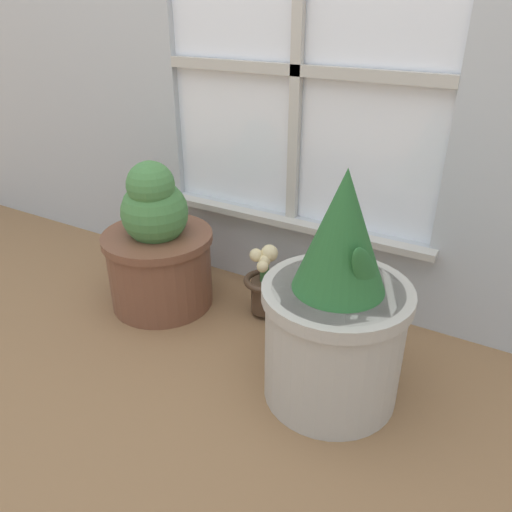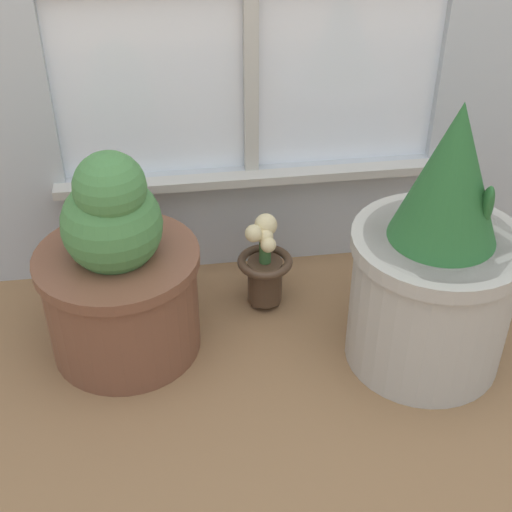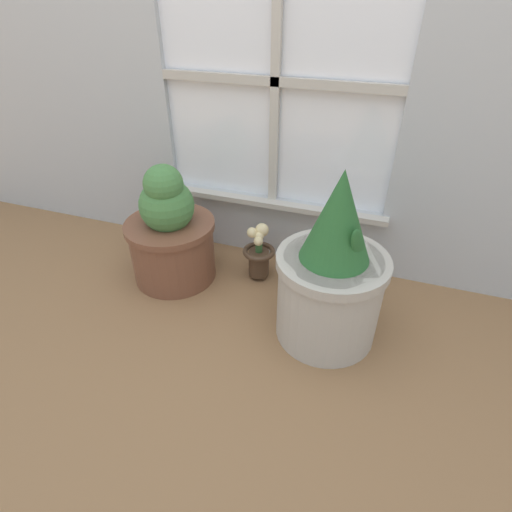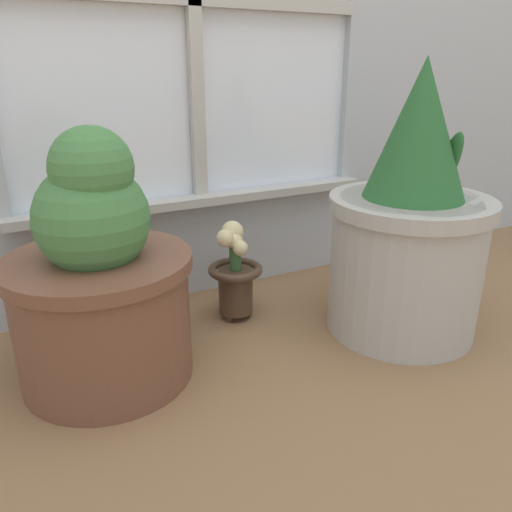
% 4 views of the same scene
% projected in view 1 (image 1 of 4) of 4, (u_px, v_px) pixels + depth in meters
% --- Properties ---
extents(ground_plane, '(10.00, 10.00, 0.00)m').
position_uv_depth(ground_plane, '(194.00, 382.00, 1.47)').
color(ground_plane, olive).
extents(potted_plant_left, '(0.39, 0.39, 0.54)m').
position_uv_depth(potted_plant_left, '(158.00, 249.00, 1.76)').
color(potted_plant_left, brown).
rests_on(potted_plant_left, ground_plane).
extents(potted_plant_right, '(0.39, 0.39, 0.67)m').
position_uv_depth(potted_plant_right, '(336.00, 313.00, 1.31)').
color(potted_plant_right, '#B7B2A8').
rests_on(potted_plant_right, ground_plane).
extents(flower_vase, '(0.15, 0.15, 0.27)m').
position_uv_depth(flower_vase, '(264.00, 283.00, 1.73)').
color(flower_vase, '#473323').
rests_on(flower_vase, ground_plane).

